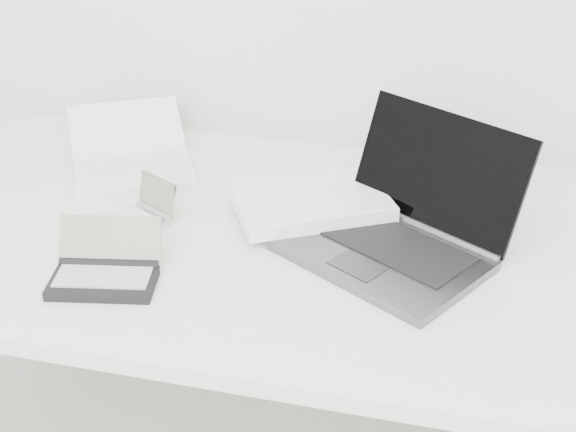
% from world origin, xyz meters
% --- Properties ---
extents(desk, '(1.60, 0.80, 0.73)m').
position_xyz_m(desk, '(0.00, 1.55, 0.68)').
color(desk, white).
rests_on(desk, ground).
extents(laptop_large, '(0.56, 0.45, 0.22)m').
position_xyz_m(laptop_large, '(0.09, 1.58, 0.77)').
color(laptop_large, '#585B5D').
rests_on(laptop_large, desk).
extents(netbook_open_white, '(0.36, 0.38, 0.09)m').
position_xyz_m(netbook_open_white, '(-0.42, 1.73, 0.75)').
color(netbook_open_white, white).
rests_on(netbook_open_white, desk).
extents(pda_silver, '(0.13, 0.13, 0.08)m').
position_xyz_m(pda_silver, '(-0.31, 1.53, 0.75)').
color(pda_silver, silver).
rests_on(pda_silver, desk).
extents(palmtop_charcoal, '(0.19, 0.17, 0.09)m').
position_xyz_m(palmtop_charcoal, '(-0.30, 1.33, 0.75)').
color(palmtop_charcoal, black).
rests_on(palmtop_charcoal, desk).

